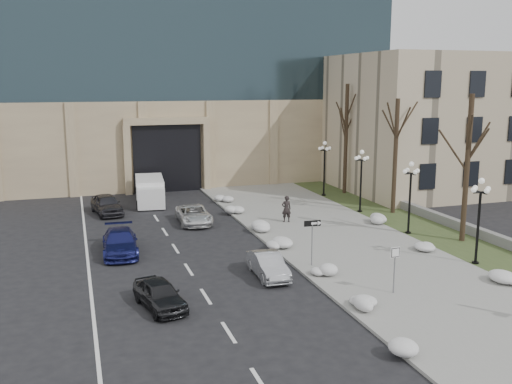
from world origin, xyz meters
TOP-DOWN VIEW (x-y plane):
  - ground at (0.00, 0.00)m, footprint 160.00×160.00m
  - sidewalk at (3.50, 14.00)m, footprint 9.00×40.00m
  - curb at (-1.00, 14.00)m, footprint 0.30×40.00m
  - grass_strip at (10.00, 14.00)m, footprint 4.00×40.00m
  - stone_wall at (12.00, 16.00)m, footprint 0.50×30.00m
  - classical_building at (22.00, 27.98)m, footprint 22.00×18.12m
  - car_a at (-8.69, 5.32)m, footprint 2.25×3.91m
  - car_b at (-2.90, 7.68)m, footprint 1.38×3.75m
  - car_c at (-9.67, 13.95)m, footprint 2.17×4.83m
  - car_d at (-4.20, 19.70)m, footprint 2.19×4.55m
  - car_e at (-9.78, 24.45)m, footprint 2.48×4.60m
  - pedestrian at (1.89, 17.68)m, footprint 0.70×0.49m
  - box_truck at (-6.20, 27.45)m, footprint 2.73×6.41m
  - one_way_sign at (-0.06, 8.34)m, footprint 0.95×0.26m
  - keep_sign at (1.77, 3.49)m, footprint 0.50×0.08m
  - snow_clump_a at (-0.77, -1.85)m, footprint 1.10×1.60m
  - snow_clump_b at (-0.46, 2.48)m, footprint 1.10×1.60m
  - snow_clump_c at (-0.45, 7.01)m, footprint 1.10×1.60m
  - snow_clump_d at (-0.83, 11.70)m, footprint 1.10×1.60m
  - snow_clump_e at (-0.88, 16.14)m, footprint 1.10×1.60m
  - snow_clump_f at (-0.81, 21.06)m, footprint 1.10×1.60m
  - snow_clump_g at (-0.61, 25.51)m, footprint 1.10×1.60m
  - snow_clump_h at (7.72, 2.71)m, footprint 1.10×1.60m
  - snow_clump_i at (7.37, 9.07)m, footprint 1.10×1.60m
  - snow_clump_j at (7.68, 15.47)m, footprint 1.10×1.60m
  - lamppost_a at (8.30, 6.00)m, footprint 1.18×1.18m
  - lamppost_b at (8.30, 12.50)m, footprint 1.18×1.18m
  - lamppost_c at (8.30, 19.00)m, footprint 1.18×1.18m
  - lamppost_d at (8.30, 25.50)m, footprint 1.18×1.18m
  - tree_near at (10.50, 10.00)m, footprint 3.20×3.20m
  - tree_mid at (10.50, 18.00)m, footprint 3.20×3.20m
  - tree_far at (10.50, 26.00)m, footprint 3.20×3.20m

SIDE VIEW (x-z plane):
  - ground at x=0.00m, z-range 0.00..0.00m
  - grass_strip at x=10.00m, z-range 0.00..0.10m
  - sidewalk at x=3.50m, z-range 0.00..0.12m
  - curb at x=-1.00m, z-range 0.00..0.14m
  - snow_clump_a at x=-0.77m, z-range 0.12..0.48m
  - snow_clump_b at x=-0.46m, z-range 0.12..0.48m
  - snow_clump_c at x=-0.45m, z-range 0.12..0.48m
  - snow_clump_d at x=-0.83m, z-range 0.12..0.48m
  - snow_clump_e at x=-0.88m, z-range 0.12..0.48m
  - snow_clump_f at x=-0.81m, z-range 0.12..0.48m
  - snow_clump_g at x=-0.61m, z-range 0.12..0.48m
  - snow_clump_h at x=7.72m, z-range 0.12..0.48m
  - snow_clump_i at x=7.37m, z-range 0.12..0.48m
  - snow_clump_j at x=7.68m, z-range 0.12..0.48m
  - stone_wall at x=12.00m, z-range 0.00..0.70m
  - car_b at x=-2.90m, z-range 0.00..1.23m
  - car_d at x=-4.20m, z-range 0.00..1.25m
  - car_a at x=-8.69m, z-range 0.00..1.25m
  - car_c at x=-9.67m, z-range 0.00..1.38m
  - car_e at x=-9.78m, z-range 0.00..1.49m
  - box_truck at x=-6.20m, z-range -0.03..1.95m
  - pedestrian at x=1.89m, z-range 0.12..1.97m
  - keep_sign at x=1.77m, z-range 0.54..2.85m
  - one_way_sign at x=-0.06m, z-range 0.83..3.40m
  - lamppost_a at x=8.30m, z-range 0.69..5.45m
  - lamppost_b at x=8.30m, z-range 0.69..5.45m
  - lamppost_c at x=8.30m, z-range 0.69..5.45m
  - lamppost_d at x=8.30m, z-range 0.69..5.45m
  - tree_mid at x=10.50m, z-range 1.25..9.75m
  - tree_near at x=10.50m, z-range 1.33..10.33m
  - classical_building at x=22.00m, z-range 0.00..12.00m
  - tree_far at x=10.50m, z-range 1.40..10.90m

